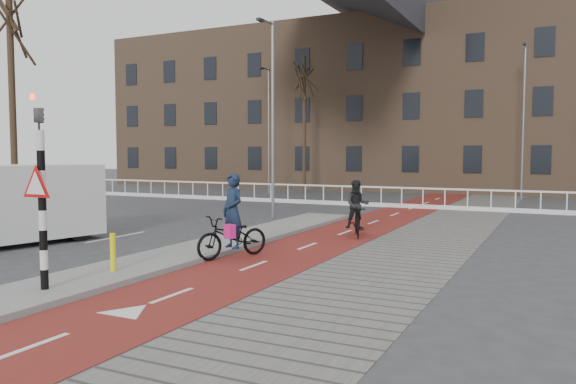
% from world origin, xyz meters
% --- Properties ---
extents(ground, '(120.00, 120.00, 0.00)m').
position_xyz_m(ground, '(0.00, 0.00, 0.00)').
color(ground, '#38383A').
rests_on(ground, ground).
extents(bike_lane, '(2.50, 60.00, 0.01)m').
position_xyz_m(bike_lane, '(1.50, 10.00, 0.01)').
color(bike_lane, maroon).
rests_on(bike_lane, ground).
extents(sidewalk, '(3.00, 60.00, 0.01)m').
position_xyz_m(sidewalk, '(4.30, 10.00, 0.01)').
color(sidewalk, slate).
rests_on(sidewalk, ground).
extents(curb_island, '(1.80, 16.00, 0.12)m').
position_xyz_m(curb_island, '(-0.70, 4.00, 0.06)').
color(curb_island, gray).
rests_on(curb_island, ground).
extents(traffic_signal, '(0.80, 0.80, 3.68)m').
position_xyz_m(traffic_signal, '(-0.60, -2.02, 1.99)').
color(traffic_signal, black).
rests_on(traffic_signal, curb_island).
extents(bollard, '(0.12, 0.12, 0.79)m').
position_xyz_m(bollard, '(-0.61, -0.25, 0.52)').
color(bollard, yellow).
rests_on(bollard, curb_island).
extents(cyclist_near, '(1.47, 2.12, 2.08)m').
position_xyz_m(cyclist_near, '(0.55, 2.62, 0.71)').
color(cyclist_near, black).
rests_on(cyclist_near, bike_lane).
extents(cyclist_far, '(1.03, 1.65, 1.75)m').
position_xyz_m(cyclist_far, '(2.14, 7.30, 0.74)').
color(cyclist_far, black).
rests_on(cyclist_far, bike_lane).
extents(van, '(3.20, 5.57, 2.25)m').
position_xyz_m(van, '(-6.23, 1.38, 1.19)').
color(van, silver).
rests_on(van, ground).
extents(railing, '(28.00, 0.10, 0.99)m').
position_xyz_m(railing, '(-5.00, 17.00, 0.31)').
color(railing, silver).
rests_on(railing, ground).
extents(townhouse_row, '(46.00, 10.00, 15.90)m').
position_xyz_m(townhouse_row, '(-3.00, 32.00, 7.81)').
color(townhouse_row, '#7F6047').
rests_on(townhouse_row, ground).
extents(tree_left, '(0.25, 0.25, 8.78)m').
position_xyz_m(tree_left, '(-11.49, 5.92, 4.39)').
color(tree_left, '#2E2214').
rests_on(tree_left, ground).
extents(tree_mid, '(0.23, 0.23, 8.75)m').
position_xyz_m(tree_mid, '(-7.21, 23.89, 4.38)').
color(tree_mid, '#2E2214').
rests_on(tree_mid, ground).
extents(streetlight_near, '(0.12, 0.12, 7.75)m').
position_xyz_m(streetlight_near, '(-2.61, 10.79, 3.87)').
color(streetlight_near, slate).
rests_on(streetlight_near, ground).
extents(streetlight_left, '(0.12, 0.12, 7.95)m').
position_xyz_m(streetlight_left, '(-9.09, 22.58, 3.97)').
color(streetlight_left, slate).
rests_on(streetlight_left, ground).
extents(streetlight_right, '(0.12, 0.12, 8.55)m').
position_xyz_m(streetlight_right, '(5.76, 24.72, 4.27)').
color(streetlight_right, slate).
rests_on(streetlight_right, ground).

